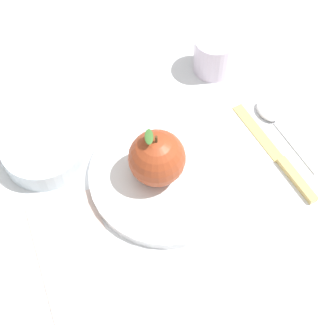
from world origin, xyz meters
name	(u,v)px	position (x,y,z in m)	size (l,w,h in m)	color
ground_plane	(179,179)	(0.00, 0.00, 0.00)	(2.40, 2.40, 0.00)	silver
dinner_plate	(168,172)	(0.02, 0.00, 0.01)	(0.24, 0.24, 0.01)	white
apple	(157,158)	(0.03, 0.01, 0.06)	(0.08, 0.08, 0.10)	#9E3D1E
side_bowl	(44,147)	(0.21, 0.00, 0.02)	(0.13, 0.13, 0.04)	silver
cup	(214,53)	(-0.02, -0.23, 0.04)	(0.07, 0.07, 0.07)	silver
knife	(281,160)	(-0.15, -0.06, 0.00)	(0.15, 0.17, 0.01)	#D8B766
spoon	(273,118)	(-0.13, -0.14, 0.01)	(0.12, 0.14, 0.01)	silver
linen_napkin	(74,251)	(0.12, 0.15, 0.00)	(0.10, 0.18, 0.00)	beige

